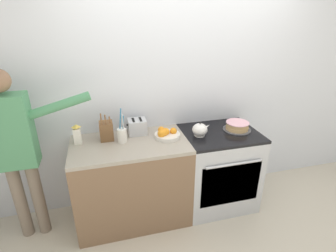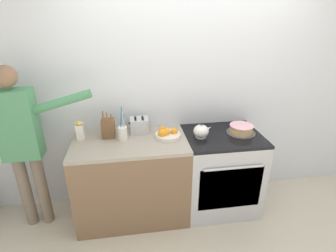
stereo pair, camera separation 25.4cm
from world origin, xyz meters
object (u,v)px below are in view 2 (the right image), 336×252
object	(u,v)px
utensil_crock	(123,132)
fruit_bowl	(167,134)
layer_cake	(241,129)
milk_carton	(80,130)
stove_range	(220,171)
person_baker	(22,138)
tea_kettle	(201,131)
toaster	(139,125)
knife_block	(108,128)

from	to	relation	value
utensil_crock	fruit_bowl	distance (m)	0.44
layer_cake	milk_carton	world-z (taller)	milk_carton
stove_range	person_baker	xyz separation A→B (m)	(-1.95, 0.02, 0.55)
tea_kettle	toaster	xyz separation A→B (m)	(-0.61, 0.21, 0.01)
utensil_crock	person_baker	bearing A→B (deg)	-178.58
person_baker	tea_kettle	bearing A→B (deg)	-11.51
tea_kettle	person_baker	size ratio (longest dim) A/B	0.11
stove_range	layer_cake	bearing A→B (deg)	2.68
knife_block	fruit_bowl	size ratio (longest dim) A/B	1.09
knife_block	utensil_crock	size ratio (longest dim) A/B	0.83
knife_block	toaster	distance (m)	0.32
stove_range	layer_cake	world-z (taller)	layer_cake
layer_cake	tea_kettle	size ratio (longest dim) A/B	1.57
layer_cake	fruit_bowl	xyz separation A→B (m)	(-0.78, 0.02, -0.00)
tea_kettle	fruit_bowl	bearing A→B (deg)	172.79
layer_cake	person_baker	world-z (taller)	person_baker
layer_cake	knife_block	world-z (taller)	knife_block
milk_carton	toaster	bearing A→B (deg)	7.24
toaster	milk_carton	world-z (taller)	milk_carton
layer_cake	person_baker	size ratio (longest dim) A/B	0.18
stove_range	person_baker	world-z (taller)	person_baker
tea_kettle	fruit_bowl	world-z (taller)	tea_kettle
stove_range	tea_kettle	bearing A→B (deg)	-175.71
stove_range	knife_block	size ratio (longest dim) A/B	3.19
layer_cake	utensil_crock	distance (m)	1.22
knife_block	tea_kettle	bearing A→B (deg)	-9.43
tea_kettle	utensil_crock	distance (m)	0.79
layer_cake	tea_kettle	distance (m)	0.44
toaster	milk_carton	distance (m)	0.59
utensil_crock	milk_carton	distance (m)	0.42
toaster	milk_carton	bearing A→B (deg)	-172.76
milk_carton	person_baker	world-z (taller)	person_baker
tea_kettle	milk_carton	size ratio (longest dim) A/B	0.96
layer_cake	toaster	distance (m)	1.07
layer_cake	fruit_bowl	world-z (taller)	fruit_bowl
fruit_bowl	tea_kettle	bearing A→B (deg)	-7.21
stove_range	milk_carton	bearing A→B (deg)	175.19
layer_cake	utensil_crock	size ratio (longest dim) A/B	0.88
stove_range	knife_block	bearing A→B (deg)	173.39
stove_range	toaster	world-z (taller)	toaster
fruit_bowl	toaster	size ratio (longest dim) A/B	1.27
utensil_crock	toaster	world-z (taller)	utensil_crock
tea_kettle	toaster	size ratio (longest dim) A/B	0.94
layer_cake	toaster	world-z (taller)	toaster
person_baker	knife_block	bearing A→B (deg)	-1.79
stove_range	utensil_crock	world-z (taller)	utensil_crock
fruit_bowl	toaster	world-z (taller)	toaster
knife_block	person_baker	bearing A→B (deg)	-171.58
utensil_crock	toaster	xyz separation A→B (m)	(0.17, 0.15, -0.00)
stove_range	tea_kettle	world-z (taller)	tea_kettle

